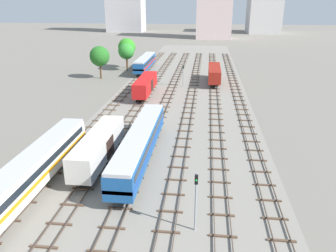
# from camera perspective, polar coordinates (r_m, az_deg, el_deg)

# --- Properties ---
(ground_plane) EXTENTS (480.00, 480.00, 0.00)m
(ground_plane) POSITION_cam_1_polar(r_m,az_deg,el_deg) (68.78, 1.96, 4.76)
(ground_plane) COLOR slate
(ballast_bed) EXTENTS (28.07, 176.00, 0.01)m
(ballast_bed) POSITION_cam_1_polar(r_m,az_deg,el_deg) (68.78, 1.96, 4.76)
(ballast_bed) COLOR gray
(ballast_bed) RESTS_ON ground
(track_far_left) EXTENTS (2.40, 126.00, 0.29)m
(track_far_left) POSITION_cam_1_polar(r_m,az_deg,el_deg) (71.62, -7.66, 5.34)
(track_far_left) COLOR #47382D
(track_far_left) RESTS_ON ground
(track_left) EXTENTS (2.40, 126.00, 0.29)m
(track_left) POSITION_cam_1_polar(r_m,az_deg,el_deg) (70.62, -3.85, 5.26)
(track_left) COLOR #47382D
(track_left) RESTS_ON ground
(track_centre_left) EXTENTS (2.40, 126.00, 0.29)m
(track_centre_left) POSITION_cam_1_polar(r_m,az_deg,el_deg) (69.93, 0.05, 5.15)
(track_centre_left) COLOR #47382D
(track_centre_left) RESTS_ON ground
(track_centre) EXTENTS (2.40, 126.00, 0.29)m
(track_centre) POSITION_cam_1_polar(r_m,az_deg,el_deg) (69.57, 4.01, 5.02)
(track_centre) COLOR #47382D
(track_centre) RESTS_ON ground
(track_centre_right) EXTENTS (2.40, 126.00, 0.29)m
(track_centre_right) POSITION_cam_1_polar(r_m,az_deg,el_deg) (69.54, 7.99, 4.86)
(track_centre_right) COLOR #47382D
(track_centre_right) RESTS_ON ground
(track_right) EXTENTS (2.40, 126.00, 0.29)m
(track_right) POSITION_cam_1_polar(r_m,az_deg,el_deg) (69.84, 11.95, 4.68)
(track_right) COLOR #47382D
(track_right) RESTS_ON ground
(passenger_coach_far_left_nearest) EXTENTS (2.96, 22.00, 3.80)m
(passenger_coach_far_left_nearest) POSITION_cam_1_polar(r_m,az_deg,el_deg) (37.42, -21.86, -6.48)
(passenger_coach_far_left_nearest) COLOR white
(passenger_coach_far_left_nearest) RESTS_ON ground
(freight_boxcar_left_near) EXTENTS (2.87, 14.00, 3.60)m
(freight_boxcar_left_near) POSITION_cam_1_polar(r_m,az_deg,el_deg) (40.93, -11.76, -3.28)
(freight_boxcar_left_near) COLOR beige
(freight_boxcar_left_near) RESTS_ON ground
(passenger_coach_centre_left_mid) EXTENTS (2.96, 22.00, 3.80)m
(passenger_coach_centre_left_mid) POSITION_cam_1_polar(r_m,az_deg,el_deg) (40.82, -4.79, -2.72)
(passenger_coach_centre_left_mid) COLOR #194C8C
(passenger_coach_centre_left_mid) RESTS_ON ground
(freight_boxcar_left_midfar) EXTENTS (2.87, 14.00, 3.60)m
(freight_boxcar_left_midfar) POSITION_cam_1_polar(r_m,az_deg,el_deg) (70.12, -3.88, 7.10)
(freight_boxcar_left_midfar) COLOR red
(freight_boxcar_left_midfar) RESTS_ON ground
(freight_boxcar_centre_right_far) EXTENTS (2.87, 14.00, 3.60)m
(freight_boxcar_centre_right_far) POSITION_cam_1_polar(r_m,az_deg,el_deg) (82.41, 7.92, 8.98)
(freight_boxcar_centre_right_far) COLOR maroon
(freight_boxcar_centre_right_far) RESTS_ON ground
(diesel_railcar_far_left_farther) EXTENTS (2.96, 20.50, 3.80)m
(diesel_railcar_far_left_farther) POSITION_cam_1_polar(r_m,az_deg,el_deg) (96.31, -3.93, 10.86)
(diesel_railcar_far_left_farther) COLOR #194C8C
(diesel_railcar_far_left_farther) RESTS_ON ground
(signal_post_nearest) EXTENTS (0.28, 0.47, 5.16)m
(signal_post_nearest) POSITION_cam_1_polar(r_m,az_deg,el_deg) (77.90, 2.61, 9.11)
(signal_post_nearest) COLOR gray
(signal_post_nearest) RESTS_ON ground
(signal_post_near) EXTENTS (0.28, 0.47, 5.58)m
(signal_post_near) POSITION_cam_1_polar(r_m,az_deg,el_deg) (28.45, 4.78, -11.70)
(signal_post_near) COLOR gray
(signal_post_near) RESTS_ON ground
(lineside_tree_0) EXTENTS (4.52, 4.52, 7.81)m
(lineside_tree_0) POSITION_cam_1_polar(r_m,az_deg,el_deg) (96.79, -7.14, 12.56)
(lineside_tree_0) COLOR #4C331E
(lineside_tree_0) RESTS_ON ground
(lineside_tree_1) EXTENTS (5.01, 5.01, 8.22)m
(lineside_tree_1) POSITION_cam_1_polar(r_m,az_deg,el_deg) (87.63, -11.60, 11.59)
(lineside_tree_1) COLOR #4C331E
(lineside_tree_1) RESTS_ON ground
(lineside_tree_3) EXTENTS (5.08, 5.08, 8.65)m
(lineside_tree_3) POSITION_cam_1_polar(r_m,az_deg,el_deg) (100.92, -7.05, 13.21)
(lineside_tree_3) COLOR #4C331E
(lineside_tree_3) RESTS_ON ground
(skyline_tower_2) EXTENTS (18.99, 24.82, 36.70)m
(skyline_tower_2) POSITION_cam_1_polar(r_m,az_deg,el_deg) (226.73, 16.19, 19.69)
(skyline_tower_2) COLOR #BDBBB8
(skyline_tower_2) RESTS_ON ground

